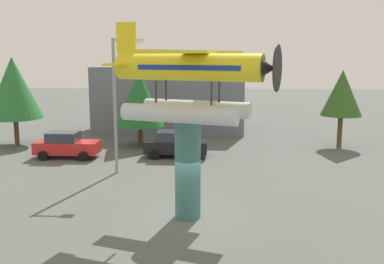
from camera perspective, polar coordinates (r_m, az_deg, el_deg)
name	(u,v)px	position (r m, az deg, el deg)	size (l,w,h in m)	color
ground_plane	(188,217)	(19.53, -0.54, -10.79)	(140.00, 140.00, 0.00)	#515651
display_pedestal	(188,169)	(18.88, -0.55, -4.76)	(1.10, 1.10, 4.24)	#386B66
floatplane_monument	(191,79)	(18.23, -0.18, 6.79)	(7.20, 10.24, 4.00)	silver
car_near_red	(66,145)	(31.04, -15.80, -1.60)	(4.20, 2.02, 1.76)	red
car_mid_black	(175,144)	(30.13, -2.17, -1.56)	(4.20, 2.02, 1.76)	black
streetlight_primary	(118,96)	(25.84, -9.46, 4.56)	(1.84, 0.28, 7.79)	gray
storefront_building	(170,98)	(40.65, -2.78, 4.34)	(13.05, 6.74, 5.79)	slate
tree_west	(13,88)	(36.22, -21.88, 5.26)	(4.17, 4.17, 6.70)	brown
tree_east	(140,99)	(33.41, -6.72, 4.20)	(3.62, 3.62, 5.59)	brown
tree_center_back	(342,93)	(34.72, 18.65, 4.72)	(3.03, 3.03, 5.74)	brown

